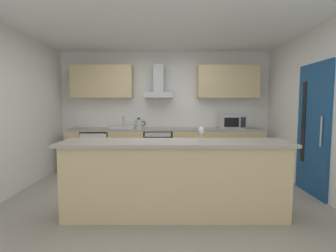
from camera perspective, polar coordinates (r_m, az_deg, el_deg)
ground at (r=4.02m, az=-0.71°, el=-15.85°), size 5.69×4.99×0.02m
ceiling at (r=3.95m, az=-0.75°, el=22.49°), size 5.69×4.99×0.02m
wall_back at (r=5.82m, az=-0.38°, el=3.73°), size 5.69×0.12×2.60m
wall_left at (r=4.50m, az=-33.01°, el=2.64°), size 0.12×4.99×2.60m
wall_right at (r=4.43m, az=32.13°, el=2.65°), size 0.12×4.99×2.60m
backsplash_tile at (r=5.75m, az=-0.39°, el=3.02°), size 3.98×0.02×0.66m
counter_back at (r=5.52m, az=-0.42°, el=-5.20°), size 4.12×0.60×0.90m
counter_island at (r=3.25m, az=1.82°, el=-11.73°), size 2.83×0.64×0.96m
upper_cabinets at (r=5.61m, az=-0.41°, el=9.92°), size 4.07×0.32×0.70m
side_door at (r=4.54m, az=30.17°, el=-0.68°), size 0.08×0.85×2.05m
oven at (r=5.50m, az=-1.92°, el=-5.14°), size 0.60×0.62×0.80m
refrigerator at (r=5.71m, az=-15.40°, el=-5.30°), size 0.58×0.60×0.85m
microwave at (r=5.57m, az=14.55°, el=0.95°), size 0.50×0.38×0.30m
sink at (r=5.53m, az=-9.90°, el=-0.25°), size 0.50×0.40×0.26m
kettle at (r=5.43m, az=-6.34°, el=0.51°), size 0.29×0.15×0.24m
range_hood at (r=5.56m, az=-1.90°, el=8.70°), size 0.62×0.45×0.72m
wine_glass at (r=3.18m, az=7.81°, el=-1.15°), size 0.08×0.08×0.18m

